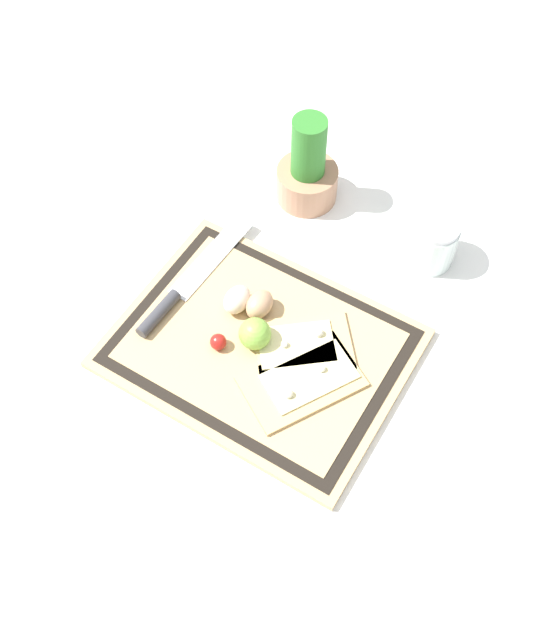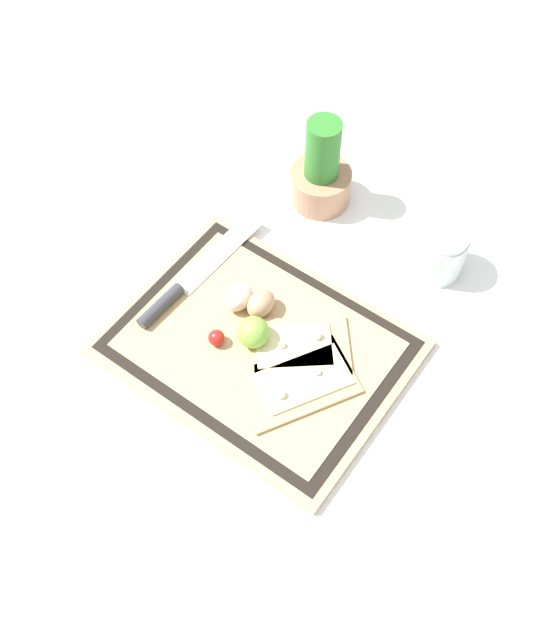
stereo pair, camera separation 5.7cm
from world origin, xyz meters
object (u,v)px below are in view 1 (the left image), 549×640
Objects in this scene: knife at (178,293)px; lime at (255,333)px; egg_pink at (237,300)px; herb_pot at (307,172)px; pizza_slice_near at (303,380)px; pizza_slice_far at (302,345)px; cherry_tomato_red at (218,342)px; egg_brown at (259,305)px; sauce_jar at (431,243)px.

lime is (0.17, -0.01, 0.02)m from knife.
egg_pink is 0.30× the size of herb_pot.
knife is (-0.28, 0.04, 0.00)m from pizza_slice_near.
knife is at bearing -161.68° from egg_pink.
pizza_slice_far is 7.05× the size of cherry_tomato_red.
pizza_slice_far is 3.44× the size of egg_pink.
pizza_slice_near is 1.17× the size of herb_pot.
pizza_slice_near is 0.28m from knife.
pizza_slice_near is 0.43m from herb_pot.
lime is (-0.11, 0.03, 0.02)m from pizza_slice_near.
egg_brown is 0.04m from egg_pink.
knife is 0.17m from lime.
egg_pink is 0.09m from cherry_tomato_red.
pizza_slice_near is 3.84× the size of egg_pink.
cherry_tomato_red is at bearing -140.81° from lime.
pizza_slice_near is at bearing -58.02° from pizza_slice_far.
knife is at bearing -174.89° from pizza_slice_far.
sauce_jar is at bearing 62.74° from lime.
pizza_slice_far is at bearing 24.25° from lime.
lime reaches higher than cherry_tomato_red.
sauce_jar is at bearing -3.48° from herb_pot.
knife is (-0.24, -0.02, 0.00)m from pizza_slice_far.
lime is 0.07m from cherry_tomato_red.
cherry_tomato_red is at bearing -174.61° from pizza_slice_near.
egg_pink reaches higher than pizza_slice_far.
herb_pot is at bearing 96.37° from egg_pink.
egg_brown and egg_pink have the same top height.
knife is 3.22× the size of sauce_jar.
lime reaches higher than knife.
pizza_slice_near is at bearing -99.92° from sauce_jar.
egg_brown is (-0.14, 0.08, 0.02)m from pizza_slice_near.
egg_brown reaches higher than pizza_slice_far.
cherry_tomato_red is (-0.12, -0.07, 0.01)m from pizza_slice_far.
herb_pot reaches higher than egg_pink.
cherry_tomato_red is (-0.05, -0.04, -0.01)m from lime.
pizza_slice_near is at bearing -31.12° from egg_brown.
cherry_tomato_red is 0.39m from herb_pot.
cherry_tomato_red is at bearing -23.18° from knife.
pizza_slice_near is at bearing -13.12° from lime.
pizza_slice_far is (-0.04, 0.06, 0.00)m from pizza_slice_near.
pizza_slice_near is 0.16m from egg_brown.
lime is (0.07, -0.05, 0.01)m from egg_pink.
sauce_jar is (0.34, 0.32, 0.02)m from knife.
egg_brown is (0.14, 0.05, 0.01)m from knife.
pizza_slice_far is 1.04× the size of herb_pot.
herb_pot reaches higher than pizza_slice_near.
pizza_slice_near is 0.36m from sauce_jar.
pizza_slice_far is 0.24m from knife.
egg_brown is 0.06m from lime.
knife is 0.35m from herb_pot.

